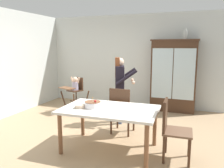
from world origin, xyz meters
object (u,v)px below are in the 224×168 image
ceramic_vase (185,35)px  dining_table (109,113)px  serving_bowl (80,106)px  dining_chair_far_side (121,108)px  adult_person (120,82)px  high_chair_with_toddler (75,88)px  dining_chair_right_end (171,126)px  birthday_cake (93,105)px  china_cabinet (173,76)px

ceramic_vase → dining_table: size_ratio=0.16×
serving_bowl → dining_table: bearing=17.7°
serving_bowl → dining_chair_far_side: size_ratio=0.19×
adult_person → dining_table: 1.45m
high_chair_with_toddler → dining_chair_right_end: size_ratio=0.99×
dining_table → dining_chair_right_end: size_ratio=1.72×
ceramic_vase → serving_bowl: 3.60m
high_chair_with_toddler → ceramic_vase: bearing=38.9°
high_chair_with_toddler → serving_bowl: bearing=-38.1°
dining_table → dining_chair_far_side: bearing=92.1°
dining_chair_right_end → serving_bowl: bearing=94.7°
serving_bowl → dining_chair_far_side: (0.45, 0.88, -0.21)m
high_chair_with_toddler → serving_bowl: size_ratio=5.28×
birthday_cake → dining_chair_far_side: 0.86m
dining_table → dining_chair_right_end: 1.03m
serving_bowl → china_cabinet: bearing=67.1°
china_cabinet → high_chair_with_toddler: size_ratio=2.06×
ceramic_vase → dining_chair_right_end: 3.20m
china_cabinet → adult_person: 1.79m
adult_person → dining_chair_far_side: (0.25, -0.66, -0.41)m
high_chair_with_toddler → dining_chair_right_end: bearing=-13.8°
china_cabinet → birthday_cake: (-1.06, -2.90, -0.19)m
ceramic_vase → high_chair_with_toddler: size_ratio=0.28×
ceramic_vase → dining_table: 3.34m
dining_table → ceramic_vase: bearing=70.2°
high_chair_with_toddler → birthday_cake: bearing=-33.0°
high_chair_with_toddler → birthday_cake: size_ratio=3.39×
china_cabinet → dining_table: china_cabinet is taller
serving_bowl → ceramic_vase: bearing=63.3°
adult_person → serving_bowl: adult_person is taller
high_chair_with_toddler → dining_table: (1.75, -1.90, 0.00)m
high_chair_with_toddler → serving_bowl: high_chair_with_toddler is taller
dining_table → dining_chair_right_end: (1.03, 0.03, -0.10)m
adult_person → serving_bowl: 1.57m
dining_table → dining_chair_far_side: dining_chair_far_side is taller
dining_chair_far_side → china_cabinet: bearing=-109.4°
high_chair_with_toddler → dining_table: 2.58m
birthday_cake → dining_chair_far_side: (0.26, 0.78, -0.24)m
adult_person → dining_chair_far_side: adult_person is taller
high_chair_with_toddler → dining_chair_far_side: (1.73, -1.17, -0.10)m
serving_bowl → dining_chair_right_end: size_ratio=0.19×
dining_table → birthday_cake: birthday_cake is taller
high_chair_with_toddler → dining_chair_far_side: size_ratio=0.99×
birthday_cake → china_cabinet: bearing=69.8°
adult_person → high_chair_with_toddler: bearing=52.0°
high_chair_with_toddler → adult_person: adult_person is taller
birthday_cake → serving_bowl: bearing=-153.9°
birthday_cake → serving_bowl: (-0.20, -0.10, -0.03)m
adult_person → ceramic_vase: bearing=-60.8°
ceramic_vase → adult_person: size_ratio=0.18×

